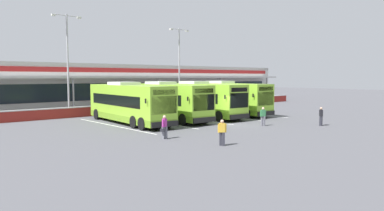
{
  "coord_description": "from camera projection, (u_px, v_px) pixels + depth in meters",
  "views": [
    {
      "loc": [
        -23.91,
        -22.04,
        4.25
      ],
      "look_at": [
        -1.86,
        3.0,
        1.6
      ],
      "focal_mm": 33.87,
      "sensor_mm": 36.0,
      "label": 1
    }
  ],
  "objects": [
    {
      "name": "ground_plane",
      "position": [
        229.0,
        124.0,
        32.58
      ],
      "size": [
        200.0,
        200.0,
        0.0
      ],
      "primitive_type": "plane",
      "color": "#4C4C51"
    },
    {
      "name": "terminal_building",
      "position": [
        93.0,
        85.0,
        52.47
      ],
      "size": [
        70.0,
        13.0,
        6.0
      ],
      "color": "silver",
      "rests_on": "ground"
    },
    {
      "name": "red_barrier_wall",
      "position": [
        140.0,
        108.0,
        43.38
      ],
      "size": [
        60.0,
        0.4,
        1.1
      ],
      "color": "maroon",
      "rests_on": "ground"
    },
    {
      "name": "coach_bus_leftmost",
      "position": [
        129.0,
        104.0,
        33.09
      ],
      "size": [
        3.66,
        12.31,
        3.78
      ],
      "color": "#8CC633",
      "rests_on": "ground"
    },
    {
      "name": "coach_bus_left_centre",
      "position": [
        166.0,
        102.0,
        35.88
      ],
      "size": [
        3.66,
        12.31,
        3.78
      ],
      "color": "#8CC633",
      "rests_on": "ground"
    },
    {
      "name": "coach_bus_centre",
      "position": [
        199.0,
        100.0,
        38.55
      ],
      "size": [
        3.66,
        12.31,
        3.78
      ],
      "color": "#8CC633",
      "rests_on": "ground"
    },
    {
      "name": "coach_bus_right_centre",
      "position": [
        226.0,
        98.0,
        41.44
      ],
      "size": [
        3.66,
        12.31,
        3.78
      ],
      "color": "#8CC633",
      "rests_on": "ground"
    },
    {
      "name": "bay_stripe_far_west",
      "position": [
        113.0,
        126.0,
        31.53
      ],
      "size": [
        0.14,
        13.0,
        0.01
      ],
      "primitive_type": "cube",
      "color": "silver",
      "rests_on": "ground"
    },
    {
      "name": "bay_stripe_west",
      "position": [
        153.0,
        122.0,
        34.3
      ],
      "size": [
        0.14,
        13.0,
        0.01
      ],
      "primitive_type": "cube",
      "color": "silver",
      "rests_on": "ground"
    },
    {
      "name": "bay_stripe_mid_west",
      "position": [
        186.0,
        118.0,
        37.07
      ],
      "size": [
        0.14,
        13.0,
        0.01
      ],
      "primitive_type": "cube",
      "color": "silver",
      "rests_on": "ground"
    },
    {
      "name": "bay_stripe_centre",
      "position": [
        215.0,
        115.0,
        39.83
      ],
      "size": [
        0.14,
        13.0,
        0.01
      ],
      "primitive_type": "cube",
      "color": "silver",
      "rests_on": "ground"
    },
    {
      "name": "bay_stripe_mid_east",
      "position": [
        241.0,
        113.0,
        42.6
      ],
      "size": [
        0.14,
        13.0,
        0.01
      ],
      "primitive_type": "cube",
      "color": "silver",
      "rests_on": "ground"
    },
    {
      "name": "pedestrian_with_handbag",
      "position": [
        164.0,
        126.0,
        24.76
      ],
      "size": [
        0.65,
        0.43,
        1.62
      ],
      "color": "slate",
      "rests_on": "ground"
    },
    {
      "name": "pedestrian_in_dark_coat",
      "position": [
        263.0,
        116.0,
        31.37
      ],
      "size": [
        0.53,
        0.39,
        1.62
      ],
      "color": "slate",
      "rests_on": "ground"
    },
    {
      "name": "pedestrian_child",
      "position": [
        321.0,
        116.0,
        31.43
      ],
      "size": [
        0.42,
        0.47,
        1.62
      ],
      "color": "#33333D",
      "rests_on": "ground"
    },
    {
      "name": "pedestrian_near_bin",
      "position": [
        222.0,
        132.0,
        22.3
      ],
      "size": [
        0.49,
        0.42,
        1.62
      ],
      "color": "#33333D",
      "rests_on": "ground"
    },
    {
      "name": "lamp_post_west",
      "position": [
        68.0,
        58.0,
        39.32
      ],
      "size": [
        3.24,
        0.28,
        11.0
      ],
      "color": "#9E9EA3",
      "rests_on": "ground"
    },
    {
      "name": "lamp_post_centre",
      "position": [
        179.0,
        62.0,
        50.72
      ],
      "size": [
        3.24,
        0.28,
        11.0
      ],
      "color": "#9E9EA3",
      "rests_on": "ground"
    }
  ]
}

